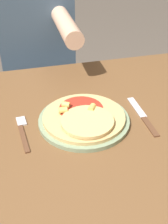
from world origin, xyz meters
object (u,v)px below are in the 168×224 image
knife (143,116)px  plate (84,121)px  fork (23,131)px  dining_table (74,158)px  pizza (84,117)px  person_diner (37,46)px

knife → plate: bearing=174.4°
fork → dining_table: bearing=-18.0°
pizza → person_diner: 0.65m
plate → knife: bearing=-5.6°
pizza → fork: size_ratio=1.47×
person_diner → pizza: bearing=-83.6°
dining_table → fork: size_ratio=6.85×
person_diner → knife: bearing=-67.9°
dining_table → plate: bearing=46.7°
dining_table → plate: 0.13m
fork → knife: size_ratio=0.80×
dining_table → fork: 0.18m
plate → pizza: bearing=-95.5°
dining_table → pizza: pizza is taller
fork → knife: (0.39, -0.02, 0.00)m
fork → person_diner: 0.65m
dining_table → person_diner: size_ratio=0.98×
dining_table → pizza: (0.05, 0.04, 0.12)m
person_diner → dining_table: bearing=-87.8°
plate → person_diner: size_ratio=0.23×
dining_table → pizza: bearing=43.1°
dining_table → fork: (-0.15, 0.05, 0.10)m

